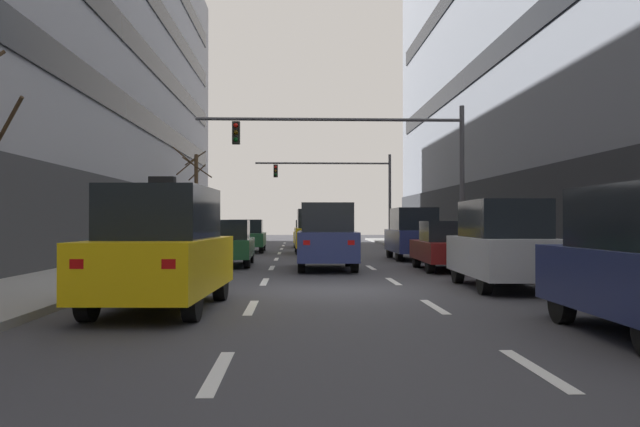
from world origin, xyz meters
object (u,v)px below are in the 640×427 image
at_px(car_driving_2, 247,236).
at_px(traffic_signal_0, 375,151).
at_px(street_tree_0, 195,195).
at_px(taxi_driving_1, 314,231).
at_px(car_parked_2, 447,246).
at_px(taxi_driving_5, 162,249).
at_px(car_driving_0, 327,237).
at_px(taxi_driving_3, 309,234).
at_px(car_parked_3, 413,234).
at_px(traffic_signal_1, 347,182).
at_px(car_parked_1, 503,245).
at_px(car_driving_4, 226,243).

relative_size(car_driving_2, traffic_signal_0, 0.44).
bearing_deg(street_tree_0, taxi_driving_1, -32.24).
height_order(taxi_driving_1, car_parked_2, taxi_driving_1).
bearing_deg(taxi_driving_5, car_driving_0, 70.53).
bearing_deg(traffic_signal_0, taxi_driving_1, 105.78).
distance_m(traffic_signal_0, street_tree_0, 14.20).
distance_m(car_driving_2, taxi_driving_5, 21.48).
height_order(taxi_driving_3, street_tree_0, street_tree_0).
bearing_deg(traffic_signal_0, car_parked_3, 49.99).
height_order(car_driving_2, traffic_signal_1, traffic_signal_1).
bearing_deg(car_parked_1, traffic_signal_0, 101.16).
bearing_deg(car_parked_2, taxi_driving_3, 102.11).
bearing_deg(car_parked_3, taxi_driving_1, 127.07).
distance_m(taxi_driving_1, taxi_driving_3, 7.53).
relative_size(car_driving_4, street_tree_0, 0.79).
relative_size(car_driving_2, car_parked_2, 1.05).
distance_m(taxi_driving_3, traffic_signal_0, 15.42).
xyz_separation_m(car_parked_1, car_parked_2, (-0.00, 5.59, -0.25)).
distance_m(car_driving_2, taxi_driving_3, 6.91).
bearing_deg(taxi_driving_3, car_parked_2, -77.89).
relative_size(car_driving_2, taxi_driving_5, 0.97).
relative_size(car_parked_2, street_tree_0, 0.77).
bearing_deg(car_driving_2, street_tree_0, 139.41).
bearing_deg(car_parked_1, car_driving_2, 111.94).
bearing_deg(traffic_signal_0, car_parked_2, -63.68).
relative_size(car_parked_2, traffic_signal_1, 0.47).
xyz_separation_m(car_driving_0, car_driving_2, (-3.49, 12.02, -0.25)).
bearing_deg(car_driving_0, car_parked_1, -57.99).
relative_size(taxi_driving_1, car_parked_3, 1.03).
bearing_deg(car_parked_2, traffic_signal_0, 116.32).
xyz_separation_m(car_parked_3, traffic_signal_1, (-1.40, 16.60, 3.13)).
bearing_deg(traffic_signal_1, taxi_driving_3, -123.60).
xyz_separation_m(car_driving_0, taxi_driving_5, (-3.34, -9.46, 0.01)).
bearing_deg(street_tree_0, car_driving_0, -66.09).
xyz_separation_m(car_parked_1, traffic_signal_0, (-1.83, 9.29, 3.17)).
height_order(car_parked_3, traffic_signal_1, traffic_signal_1).
relative_size(taxi_driving_1, car_parked_1, 1.04).
height_order(taxi_driving_1, traffic_signal_0, traffic_signal_0).
distance_m(car_driving_2, car_parked_2, 14.49).
distance_m(taxi_driving_1, taxi_driving_5, 20.28).
xyz_separation_m(car_driving_0, traffic_signal_1, (2.40, 21.98, 3.12)).
bearing_deg(car_parked_2, car_driving_4, 161.72).
xyz_separation_m(taxi_driving_1, taxi_driving_3, (-0.08, 7.52, -0.26)).
bearing_deg(taxi_driving_5, car_driving_4, 90.40).
xyz_separation_m(car_driving_2, traffic_signal_0, (5.46, -8.82, 3.37)).
bearing_deg(car_parked_1, taxi_driving_5, -154.75).
height_order(car_driving_4, traffic_signal_0, traffic_signal_0).
distance_m(car_driving_0, taxi_driving_1, 10.56).
bearing_deg(taxi_driving_1, taxi_driving_5, -99.19).
distance_m(car_driving_2, car_driving_4, 10.13).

